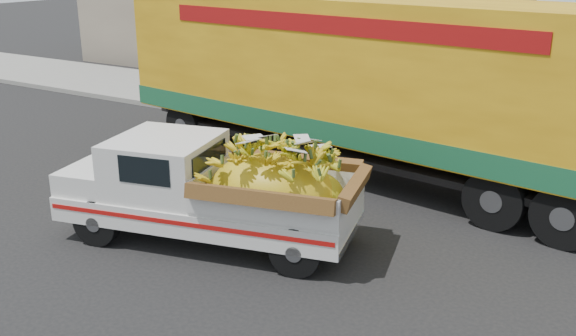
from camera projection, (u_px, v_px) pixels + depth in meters
The scene contains 6 objects.
ground at pixel (231, 244), 10.82m from camera, with size 100.00×100.00×0.00m, color black.
curb at pixel (391, 142), 16.34m from camera, with size 60.00×0.25×0.15m, color gray.
sidewalk at pixel (420, 124), 18.03m from camera, with size 60.00×4.00×0.14m, color gray.
building_left at pixel (288, 8), 25.98m from camera, with size 18.00×6.00×5.00m, color gray.
pickup_truck at pixel (229, 191), 10.59m from camera, with size 5.25×2.90×1.74m.
semi_trailer at pixel (362, 79), 13.57m from camera, with size 12.05×4.06×3.80m.
Camera 1 is at (5.97, -7.88, 4.69)m, focal length 40.00 mm.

